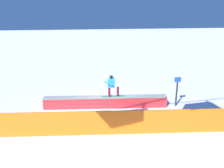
% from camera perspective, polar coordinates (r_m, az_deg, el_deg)
% --- Properties ---
extents(ground_plane, '(120.00, 120.00, 0.00)m').
position_cam_1_polar(ground_plane, '(14.51, -1.56, -5.65)').
color(ground_plane, white).
extents(grind_box, '(7.50, 1.29, 0.70)m').
position_cam_1_polar(grind_box, '(14.39, -1.57, -4.49)').
color(grind_box, red).
rests_on(grind_box, ground_plane).
extents(snowboarder, '(1.44, 0.42, 1.35)m').
position_cam_1_polar(snowboarder, '(14.01, -0.04, -0.27)').
color(snowboarder, '#308155').
rests_on(snowboarder, grind_box).
extents(safety_fence, '(10.95, 1.15, 1.23)m').
position_cam_1_polar(safety_fence, '(11.27, 0.52, -9.39)').
color(safety_fence, orange).
rests_on(safety_fence, ground_plane).
extents(trail_marker, '(0.40, 0.10, 1.86)m').
position_cam_1_polar(trail_marker, '(14.91, 15.47, -1.57)').
color(trail_marker, '#262628').
rests_on(trail_marker, ground_plane).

